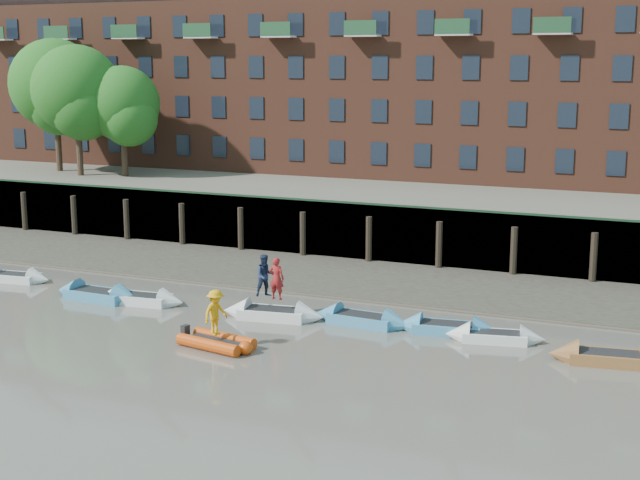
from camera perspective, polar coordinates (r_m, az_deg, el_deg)
The scene contains 19 objects.
ground at distance 29.89m, azimuth -7.58°, elevation -10.41°, with size 220.00×220.00×0.00m, color #605B52.
foreshore at distance 45.56m, azimuth 3.90°, elevation -2.64°, with size 110.00×8.00×0.50m, color #3D382F.
mud_band at distance 42.46m, azimuth 2.41°, elevation -3.68°, with size 110.00×1.60×0.10m, color #4C4336.
river_wall at distance 49.28m, azimuth 5.58°, elevation 0.31°, with size 110.00×1.23×3.30m.
bank_terrace at distance 62.23m, azimuth 9.32°, elevation 2.55°, with size 110.00×28.00×3.20m, color #5E594D.
apartment_terrace at distance 62.50m, azimuth 9.88°, elevation 12.89°, with size 80.60×15.56×20.98m.
tree_cluster at distance 64.90m, azimuth -15.30°, elevation 9.23°, with size 11.76×7.74×9.40m.
rowboat_0 at distance 48.00m, azimuth -19.01°, elevation -2.27°, with size 4.14×1.65×1.17m.
rowboat_1 at distance 43.19m, azimuth -14.04°, elevation -3.43°, with size 4.76×1.56×1.37m.
rowboat_2 at distance 42.10m, azimuth -11.41°, elevation -3.72°, with size 4.40×1.65×1.25m.
rowboat_3 at distance 38.94m, azimuth -3.03°, elevation -4.73°, with size 4.69×1.96×1.32m.
rowboat_4 at distance 38.12m, azimuth 2.71°, elevation -5.09°, with size 4.53×1.62×1.29m.
rowboat_5 at distance 37.27m, azimuth 8.14°, elevation -5.60°, with size 4.43×1.82×1.25m.
rowboat_6 at distance 36.53m, azimuth 11.12°, elevation -6.09°, with size 4.10×1.89×1.15m.
rowboat_7 at distance 35.01m, azimuth 18.00°, elevation -7.19°, with size 4.52×1.88×1.27m.
rib_tender at distance 35.28m, azimuth -6.48°, elevation -6.51°, with size 3.28×2.02×0.55m.
person_rower_a at distance 38.51m, azimuth -2.80°, elevation -2.47°, with size 0.68×0.45×1.86m, color maroon.
person_rower_b at distance 39.00m, azimuth -3.52°, elevation -2.29°, with size 0.91×0.71×1.88m, color #19233F.
person_rib_crew at distance 35.01m, azimuth -6.70°, elevation -4.63°, with size 1.18×0.68×1.82m, color orange.
Camera 1 is at (14.22, -23.84, 11.08)m, focal length 50.00 mm.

